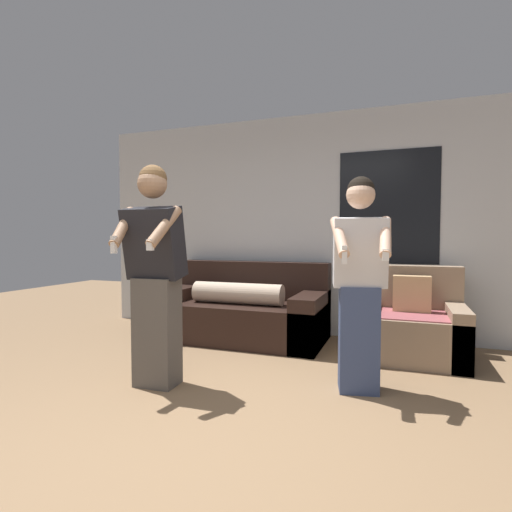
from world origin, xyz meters
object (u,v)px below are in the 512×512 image
person_right (359,283)px  couch (243,312)px  armchair (411,326)px  person_left (155,274)px  side_table (161,286)px

person_right → couch: bearing=140.3°
armchair → person_left: bearing=-141.3°
armchair → side_table: (-3.18, 0.36, 0.23)m
armchair → person_left: person_left is taller
side_table → person_right: bearing=-28.2°
person_left → person_right: bearing=16.0°
couch → person_left: size_ratio=1.09×
armchair → side_table: armchair is taller
person_left → person_right: 1.61m
person_left → person_right: size_ratio=1.06×
armchair → person_left: 2.58m
couch → armchair: (1.86, -0.08, -0.01)m
armchair → person_right: person_right is taller
armchair → couch: bearing=177.4°
couch → person_right: (1.45, -1.21, 0.54)m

